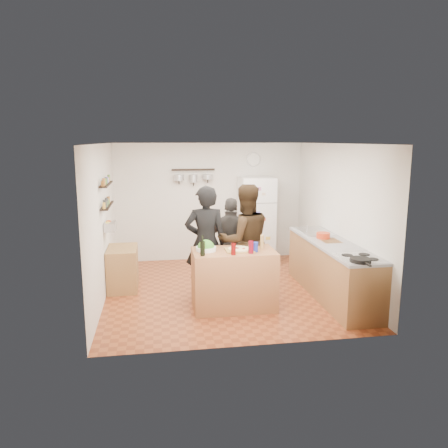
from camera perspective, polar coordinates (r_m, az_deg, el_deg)
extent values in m
plane|color=brown|center=(7.64, 0.12, -8.64)|extent=(4.20, 4.20, 0.00)
plane|color=white|center=(7.20, 0.13, 10.45)|extent=(4.20, 4.20, 0.00)
plane|color=silver|center=(9.37, -1.90, 2.89)|extent=(4.00, 0.00, 4.00)
plane|color=silver|center=(7.28, -15.61, 0.16)|extent=(0.00, 4.20, 4.20)
plane|color=silver|center=(7.88, 14.64, 1.01)|extent=(0.00, 4.20, 4.20)
cube|color=#A5623C|center=(6.76, 1.28, -7.22)|extent=(1.25, 0.72, 0.91)
cube|color=olive|center=(6.62, 2.01, -3.41)|extent=(0.42, 0.34, 0.02)
cylinder|color=beige|center=(6.62, 2.01, -3.26)|extent=(0.34, 0.34, 0.02)
cylinder|color=white|center=(6.61, -2.37, -3.26)|extent=(0.31, 0.31, 0.06)
cylinder|color=black|center=(6.32, -2.82, -3.22)|extent=(0.07, 0.07, 0.21)
cylinder|color=#570807|center=(6.37, 1.24, -3.29)|extent=(0.07, 0.07, 0.17)
cylinder|color=#620815|center=(6.46, 3.54, -3.04)|extent=(0.08, 0.08, 0.19)
cylinder|color=#A37C44|center=(6.75, 4.99, -2.49)|extent=(0.06, 0.06, 0.18)
cylinder|color=navy|center=(6.56, 4.07, -3.02)|extent=(0.09, 0.09, 0.15)
imported|color=black|center=(7.08, -2.40, -2.42)|extent=(0.69, 0.47, 1.85)
imported|color=black|center=(7.18, 2.75, -2.20)|extent=(0.98, 0.80, 1.86)
imported|color=#292725|center=(7.63, 1.02, -2.46)|extent=(1.00, 0.64, 1.58)
cube|color=#9E7042|center=(7.45, 13.90, -5.85)|extent=(0.63, 2.63, 0.90)
cube|color=white|center=(6.50, 17.31, -4.28)|extent=(0.60, 0.62, 0.02)
cylinder|color=black|center=(6.25, 17.40, -4.53)|extent=(0.29, 0.29, 0.05)
cube|color=silver|center=(8.10, 11.74, -1.01)|extent=(0.50, 0.80, 0.03)
cube|color=brown|center=(7.44, 13.70, -2.19)|extent=(0.30, 0.40, 0.02)
cylinder|color=red|center=(7.58, 12.82, -1.47)|extent=(0.23, 0.23, 0.09)
cube|color=white|center=(9.25, 4.23, 0.57)|extent=(0.70, 0.68, 1.80)
cylinder|color=silver|center=(9.43, 3.88, 8.42)|extent=(0.30, 0.03, 0.30)
cube|color=black|center=(7.43, -15.00, 2.36)|extent=(0.12, 1.00, 0.02)
cube|color=black|center=(7.39, -15.14, 5.04)|extent=(0.12, 1.00, 0.02)
cube|color=silver|center=(7.49, -14.64, -0.28)|extent=(0.18, 0.35, 0.14)
cube|color=#AB7E47|center=(7.82, -13.08, -5.65)|extent=(0.50, 0.80, 0.73)
cube|color=black|center=(9.17, -4.04, 7.09)|extent=(0.90, 0.04, 0.04)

